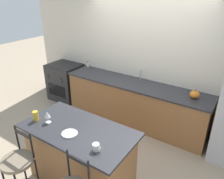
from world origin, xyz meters
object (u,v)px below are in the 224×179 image
oven_range (66,82)px  pumpkin_decoration (195,94)px  soap_bottle (88,64)px  bar_stool_near (19,167)px  dinner_plate (70,133)px  coffee_mug (96,147)px  tumbler_cup (36,116)px  wine_glass (47,115)px

oven_range → pumpkin_decoration: 3.18m
oven_range → soap_bottle: 0.78m
oven_range → pumpkin_decoration: bearing=0.1°
bar_stool_near → pumpkin_decoration: bar_stool_near is taller
dinner_plate → soap_bottle: size_ratio=1.42×
oven_range → soap_bottle: (0.55, 0.25, 0.50)m
dinner_plate → coffee_mug: (0.48, -0.05, 0.03)m
oven_range → dinner_plate: bearing=-43.8°
dinner_plate → tumbler_cup: (-0.62, -0.03, 0.06)m
oven_range → wine_glass: (1.65, -1.96, 0.59)m
pumpkin_decoration → soap_bottle: bearing=174.7°
dinner_plate → tumbler_cup: size_ratio=1.47×
tumbler_cup → soap_bottle: bearing=111.9°
bar_stool_near → pumpkin_decoration: size_ratio=6.37×
oven_range → dinner_plate: 2.93m
bar_stool_near → tumbler_cup: bearing=112.4°
dinner_plate → wine_glass: 0.45m
tumbler_cup → pumpkin_decoration: (1.68, 2.03, -0.04)m
wine_glass → soap_bottle: wine_glass is taller
bar_stool_near → coffee_mug: bearing=28.1°
bar_stool_near → coffee_mug: 1.09m
coffee_mug → tumbler_cup: bearing=178.5°
pumpkin_decoration → soap_bottle: pumpkin_decoration is taller
wine_glass → pumpkin_decoration: (1.49, 1.97, -0.09)m
wine_glass → coffee_mug: wine_glass is taller
bar_stool_near → tumbler_cup: (-0.21, 0.50, 0.43)m
soap_bottle → wine_glass: bearing=-63.6°
tumbler_cup → oven_range: bearing=125.9°
coffee_mug → soap_bottle: 3.05m
wine_glass → coffee_mug: 0.92m
bar_stool_near → wine_glass: wine_glass is taller
pumpkin_decoration → bar_stool_near: bearing=-120.2°
oven_range → bar_stool_near: bar_stool_near is taller
tumbler_cup → pumpkin_decoration: tumbler_cup is taller
coffee_mug → wine_glass: bearing=174.6°
oven_range → bar_stool_near: size_ratio=0.86×
oven_range → bar_stool_near: bearing=-56.5°
coffee_mug → tumbler_cup: size_ratio=0.80×
pumpkin_decoration → wine_glass: bearing=-127.2°
bar_stool_near → wine_glass: size_ratio=6.22×
bar_stool_near → dinner_plate: (0.41, 0.53, 0.37)m
pumpkin_decoration → soap_bottle: size_ratio=1.14×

